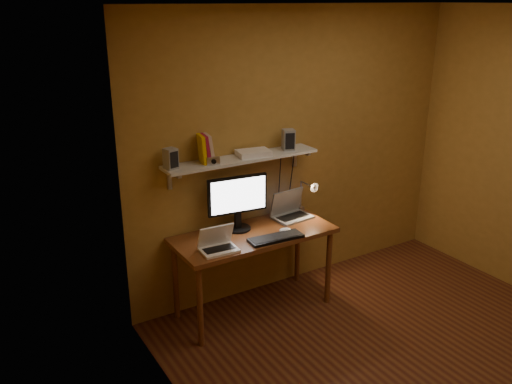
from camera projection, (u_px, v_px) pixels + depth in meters
room at (433, 204)px, 3.73m from camera, size 3.44×3.24×2.64m
desk at (254, 242)px, 4.65m from camera, size 1.40×0.60×0.75m
wall_shelf at (242, 159)px, 4.57m from camera, size 1.40×0.25×0.21m
monitor at (238, 200)px, 4.60m from camera, size 0.53×0.25×0.48m
laptop at (290, 210)px, 4.93m from camera, size 0.36×0.28×0.25m
netbook at (217, 243)px, 4.29m from camera, size 0.30×0.22×0.21m
keyboard at (276, 238)px, 4.49m from camera, size 0.48×0.19×0.03m
mouse at (285, 230)px, 4.63m from camera, size 0.12×0.10×0.04m
desk_lamp at (308, 192)px, 4.97m from camera, size 0.09×0.23×0.38m
speaker_left at (171, 159)px, 4.23m from camera, size 0.11×0.11×0.16m
speaker_right at (288, 140)px, 4.76m from camera, size 0.13×0.13×0.18m
books at (206, 149)px, 4.38m from camera, size 0.14×0.17×0.23m
shelf_camera at (213, 161)px, 4.35m from camera, size 0.11×0.06×0.06m
router at (253, 153)px, 4.60m from camera, size 0.31×0.23×0.05m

